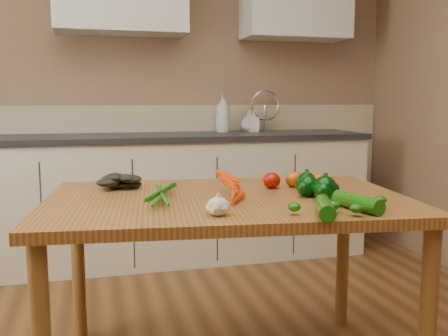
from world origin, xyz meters
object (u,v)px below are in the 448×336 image
at_px(zucchini_a, 358,202).
at_px(pepper_a, 308,186).
at_px(pepper_c, 325,188).
at_px(garlic_bulb, 218,206).
at_px(leafy_greens, 123,176).
at_px(soap_bottle_c, 249,121).
at_px(soap_bottle_b, 254,121).
at_px(zucchini_b, 325,208).
at_px(tomato_b, 294,179).
at_px(carrot_bunch, 209,189).
at_px(soap_bottle_a, 223,113).
at_px(tomato_c, 318,181).
at_px(table, 228,217).
at_px(tomato_a, 272,180).
at_px(pepper_b, 307,183).

bearing_deg(zucchini_a, pepper_a, 103.41).
bearing_deg(pepper_c, garlic_bulb, -162.04).
bearing_deg(leafy_greens, soap_bottle_c, 55.07).
bearing_deg(soap_bottle_b, zucchini_b, 177.86).
distance_m(pepper_c, tomato_b, 0.30).
relative_size(zucchini_a, zucchini_b, 1.05).
bearing_deg(carrot_bunch, soap_bottle_a, 80.19).
relative_size(tomato_c, zucchini_a, 0.33).
bearing_deg(pepper_a, tomato_c, 53.70).
height_order(soap_bottle_a, pepper_a, soap_bottle_a).
height_order(leafy_greens, zucchini_b, leafy_greens).
relative_size(table, tomato_a, 19.56).
relative_size(garlic_bulb, pepper_a, 0.88).
distance_m(soap_bottle_a, zucchini_b, 2.19).
xyz_separation_m(garlic_bulb, tomato_c, (0.55, 0.40, 0.00)).
bearing_deg(soap_bottle_a, tomato_c, -65.97).
xyz_separation_m(soap_bottle_a, soap_bottle_c, (0.22, 0.04, -0.06)).
distance_m(soap_bottle_c, pepper_a, 1.93).
bearing_deg(pepper_a, carrot_bunch, 169.32).
bearing_deg(zucchini_b, tomato_c, 67.05).
bearing_deg(tomato_a, zucchini_a, -73.90).
relative_size(soap_bottle_a, tomato_b, 3.82).
bearing_deg(soap_bottle_c, zucchini_b, 96.11).
bearing_deg(zucchini_b, pepper_a, 75.59).
height_order(leafy_greens, tomato_c, leafy_greens).
height_order(pepper_a, tomato_c, pepper_a).
bearing_deg(tomato_c, tomato_a, 168.28).
height_order(soap_bottle_a, soap_bottle_b, soap_bottle_a).
height_order(leafy_greens, pepper_c, leafy_greens).
height_order(garlic_bulb, tomato_c, tomato_c).
distance_m(tomato_b, zucchini_a, 0.49).
xyz_separation_m(table, tomato_c, (0.43, 0.09, 0.12)).
bearing_deg(soap_bottle_a, pepper_b, -68.99).
distance_m(soap_bottle_b, leafy_greens, 1.78).
xyz_separation_m(table, pepper_c, (0.34, -0.16, 0.13)).
distance_m(pepper_c, tomato_c, 0.26).
height_order(carrot_bunch, pepper_c, pepper_c).
bearing_deg(pepper_b, carrot_bunch, -178.12).
bearing_deg(soap_bottle_a, table, -79.79).
xyz_separation_m(table, zucchini_b, (0.23, -0.40, 0.11)).
height_order(carrot_bunch, tomato_c, carrot_bunch).
distance_m(tomato_c, zucchini_b, 0.53).
bearing_deg(soap_bottle_b, garlic_bulb, 168.52).
bearing_deg(tomato_c, zucchini_a, -97.81).
distance_m(tomato_a, zucchini_a, 0.51).
distance_m(soap_bottle_a, soap_bottle_c, 0.23).
relative_size(leafy_greens, zucchini_b, 1.01).
xyz_separation_m(carrot_bunch, pepper_b, (0.42, 0.01, 0.01)).
height_order(pepper_a, tomato_a, pepper_a).
relative_size(pepper_b, pepper_c, 0.91).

